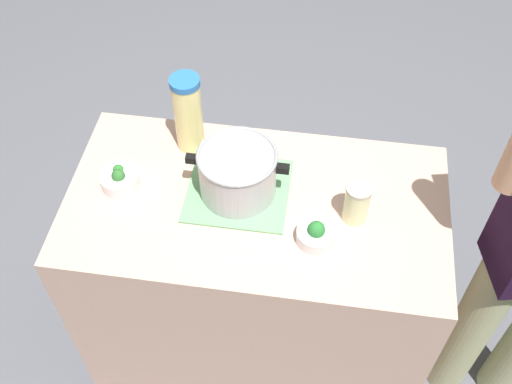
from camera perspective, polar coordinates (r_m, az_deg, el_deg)
name	(u,v)px	position (r m, az deg, el deg)	size (l,w,h in m)	color
ground_plane	(256,332)	(2.63, 0.00, -12.81)	(8.00, 8.00, 0.00)	slate
counter_slab	(256,277)	(2.25, 0.00, -7.86)	(1.19, 0.64, 0.87)	#D2A894
dish_cloth	(238,191)	(1.92, -1.66, 0.14)	(0.32, 0.30, 0.01)	#71AD79
cooking_pot	(238,172)	(1.85, -1.72, 1.87)	(0.31, 0.24, 0.16)	#B7B7BC
lemonade_pitcher	(188,113)	(1.97, -6.31, 7.26)	(0.09, 0.09, 0.28)	#F8E892
mason_jar	(357,203)	(1.83, 9.32, -0.98)	(0.08, 0.08, 0.14)	beige
broccoli_bowl_front	(316,234)	(1.79, 5.59, -3.86)	(0.11, 0.11, 0.08)	silver
broccoli_bowl_center	(120,179)	(1.96, -12.52, 1.16)	(0.12, 0.12, 0.08)	silver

